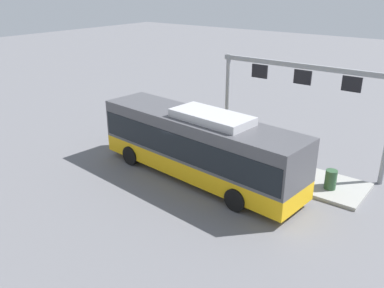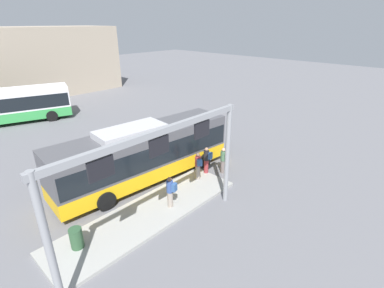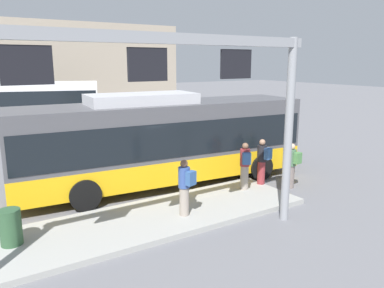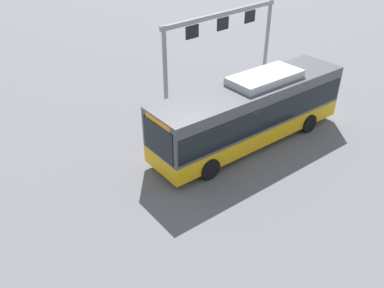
{
  "view_description": "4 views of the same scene",
  "coord_description": "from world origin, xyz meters",
  "px_view_note": "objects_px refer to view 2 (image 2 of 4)",
  "views": [
    {
      "loc": [
        -10.51,
        14.16,
        8.83
      ],
      "look_at": [
        0.83,
        -0.63,
        1.36
      ],
      "focal_mm": 37.73,
      "sensor_mm": 36.0,
      "label": 1
    },
    {
      "loc": [
        -9.06,
        -12.17,
        8.72
      ],
      "look_at": [
        2.54,
        -1.33,
        1.87
      ],
      "focal_mm": 26.72,
      "sensor_mm": 36.0,
      "label": 2
    },
    {
      "loc": [
        -6.48,
        -12.11,
        4.57
      ],
      "look_at": [
        1.01,
        -0.37,
        1.52
      ],
      "focal_mm": 35.42,
      "sensor_mm": 36.0,
      "label": 3
    },
    {
      "loc": [
        13.83,
        10.67,
        10.54
      ],
      "look_at": [
        3.62,
        -0.32,
        1.21
      ],
      "focal_mm": 36.93,
      "sensor_mm": 36.0,
      "label": 4
    }
  ],
  "objects_px": {
    "bus_main": "(145,151)",
    "person_waiting_near": "(223,160)",
    "person_waiting_mid": "(198,165)",
    "bus_background_left": "(5,105)",
    "person_waiting_far": "(170,191)",
    "trash_bin": "(76,238)",
    "person_boarding": "(207,159)"
  },
  "relations": [
    {
      "from": "bus_background_left",
      "to": "person_waiting_mid",
      "type": "height_order",
      "value": "bus_background_left"
    },
    {
      "from": "bus_background_left",
      "to": "person_waiting_far",
      "type": "distance_m",
      "value": 20.6
    },
    {
      "from": "bus_main",
      "to": "trash_bin",
      "type": "xyz_separation_m",
      "value": [
        -5.59,
        -2.5,
        -1.2
      ]
    },
    {
      "from": "bus_main",
      "to": "person_waiting_near",
      "type": "xyz_separation_m",
      "value": [
        3.74,
        -2.87,
        -0.92
      ]
    },
    {
      "from": "bus_background_left",
      "to": "trash_bin",
      "type": "relative_size",
      "value": 12.13
    },
    {
      "from": "bus_main",
      "to": "person_waiting_near",
      "type": "bearing_deg",
      "value": -32.29
    },
    {
      "from": "person_waiting_mid",
      "to": "trash_bin",
      "type": "bearing_deg",
      "value": 119.12
    },
    {
      "from": "person_waiting_near",
      "to": "person_waiting_mid",
      "type": "height_order",
      "value": "person_waiting_mid"
    },
    {
      "from": "person_boarding",
      "to": "person_waiting_near",
      "type": "relative_size",
      "value": 1.0
    },
    {
      "from": "bus_main",
      "to": "person_waiting_near",
      "type": "relative_size",
      "value": 6.57
    },
    {
      "from": "person_waiting_far",
      "to": "trash_bin",
      "type": "height_order",
      "value": "person_waiting_far"
    },
    {
      "from": "person_waiting_near",
      "to": "person_waiting_mid",
      "type": "relative_size",
      "value": 1.0
    },
    {
      "from": "bus_background_left",
      "to": "person_waiting_near",
      "type": "height_order",
      "value": "bus_background_left"
    },
    {
      "from": "person_waiting_mid",
      "to": "bus_background_left",
      "type": "bearing_deg",
      "value": 40.4
    },
    {
      "from": "bus_background_left",
      "to": "person_boarding",
      "type": "distance_m",
      "value": 20.24
    },
    {
      "from": "person_boarding",
      "to": "bus_background_left",
      "type": "bearing_deg",
      "value": 0.98
    },
    {
      "from": "person_waiting_far",
      "to": "bus_background_left",
      "type": "bearing_deg",
      "value": -12.73
    },
    {
      "from": "person_boarding",
      "to": "person_waiting_near",
      "type": "height_order",
      "value": "person_boarding"
    },
    {
      "from": "trash_bin",
      "to": "person_waiting_near",
      "type": "bearing_deg",
      "value": -2.26
    },
    {
      "from": "bus_background_left",
      "to": "trash_bin",
      "type": "height_order",
      "value": "bus_background_left"
    },
    {
      "from": "person_waiting_near",
      "to": "bus_main",
      "type": "bearing_deg",
      "value": 43.65
    },
    {
      "from": "bus_main",
      "to": "trash_bin",
      "type": "distance_m",
      "value": 6.24
    },
    {
      "from": "person_boarding",
      "to": "person_waiting_far",
      "type": "bearing_deg",
      "value": 90.42
    },
    {
      "from": "bus_main",
      "to": "person_boarding",
      "type": "xyz_separation_m",
      "value": [
        2.82,
        -2.29,
        -0.76
      ]
    },
    {
      "from": "person_waiting_near",
      "to": "bus_background_left",
      "type": "bearing_deg",
      "value": 7.69
    },
    {
      "from": "person_waiting_far",
      "to": "person_waiting_near",
      "type": "bearing_deg",
      "value": -101.4
    },
    {
      "from": "bus_main",
      "to": "person_waiting_mid",
      "type": "xyz_separation_m",
      "value": [
        1.88,
        -2.43,
        -0.76
      ]
    },
    {
      "from": "person_boarding",
      "to": "trash_bin",
      "type": "distance_m",
      "value": 8.43
    },
    {
      "from": "bus_main",
      "to": "bus_background_left",
      "type": "distance_m",
      "value": 17.44
    },
    {
      "from": "person_waiting_near",
      "to": "trash_bin",
      "type": "distance_m",
      "value": 9.34
    },
    {
      "from": "trash_bin",
      "to": "bus_background_left",
      "type": "bearing_deg",
      "value": 80.39
    },
    {
      "from": "bus_main",
      "to": "bus_background_left",
      "type": "bearing_deg",
      "value": 102.62
    }
  ]
}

